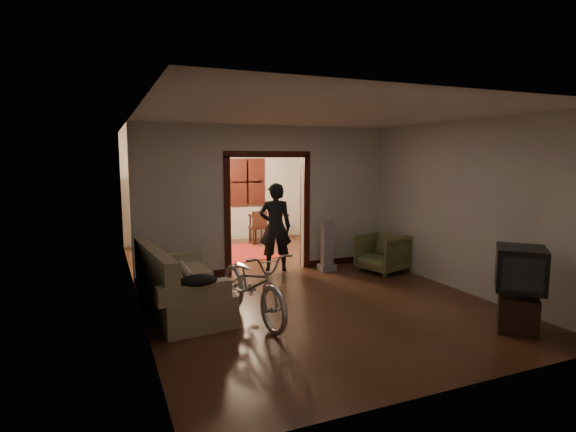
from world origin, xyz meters
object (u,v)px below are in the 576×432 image
bicycle (252,285)px  armchair (382,253)px  desk (269,228)px  person (275,227)px  locker (173,210)px  sofa (182,279)px

bicycle → armchair: bearing=17.4°
bicycle → desk: (2.19, 5.30, -0.13)m
person → desk: size_ratio=1.78×
locker → armchair: bearing=-43.2°
bicycle → person: (1.26, 2.41, 0.37)m
sofa → locker: bearing=77.1°
sofa → armchair: 4.02m
sofa → person: bearing=33.4°
bicycle → armchair: (3.12, 1.49, -0.12)m
armchair → person: bearing=-133.0°
bicycle → desk: bicycle is taller
sofa → desk: (3.02, 4.59, -0.11)m
sofa → locker: locker is taller
sofa → armchair: bearing=5.4°
desk → armchair: bearing=-79.1°
bicycle → locker: size_ratio=1.00×
armchair → locker: 5.27m
armchair → locker: bearing=-157.1°
sofa → locker: 4.88m
bicycle → person: person is taller
armchair → desk: armchair is taller
sofa → person: person is taller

